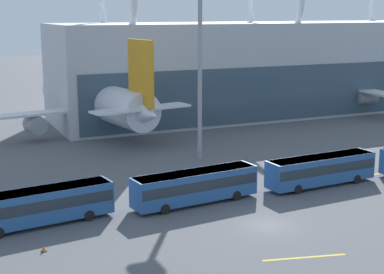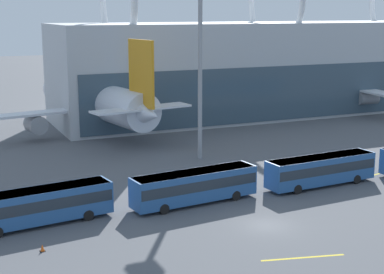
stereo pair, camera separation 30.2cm
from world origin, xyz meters
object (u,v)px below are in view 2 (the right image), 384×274
Objects in this scene: airliner_at_gate_far at (98,100)px; floodlight_mast at (200,46)px; airliner_parked_remote at (335,80)px; shuttle_bus_3 at (321,169)px; traffic_cone_1 at (42,248)px; shuttle_bus_2 at (195,185)px; shuttle_bus_1 at (39,204)px.

floodlight_mast reaches higher than airliner_at_gate_far.
floodlight_mast reaches higher than airliner_parked_remote.
shuttle_bus_3 reaches higher than traffic_cone_1.
shuttle_bus_2 is (-0.82, -38.59, -3.13)m from airliner_at_gate_far.
shuttle_bus_1 is at bearing 81.51° from traffic_cone_1.
airliner_at_gate_far is at bearing 106.84° from shuttle_bus_3.
shuttle_bus_3 is 21.85m from floodlight_mast.
shuttle_bus_2 reaches higher than traffic_cone_1.
shuttle_bus_1 is 0.59× the size of floodlight_mast.
airliner_at_gate_far is 64.02× the size of traffic_cone_1.
shuttle_bus_1 reaches higher than traffic_cone_1.
floodlight_mast reaches higher than shuttle_bus_3.
shuttle_bus_2 is at bearing -116.48° from floodlight_mast.
shuttle_bus_2 is 0.59× the size of floodlight_mast.
shuttle_bus_3 is 22.64× the size of traffic_cone_1.
shuttle_bus_3 is (15.08, -0.06, 0.00)m from shuttle_bus_2.
airliner_parked_remote is 65.04× the size of traffic_cone_1.
floodlight_mast is at bearing 109.36° from shuttle_bus_3.
floodlight_mast is (7.35, -22.19, 9.47)m from airliner_at_gate_far.
floodlight_mast is at bearing -171.57° from airliner_at_gate_far.
airliner_parked_remote is at bearing 25.75° from shuttle_bus_1.
shuttle_bus_3 is at bearing -6.18° from shuttle_bus_2.
airliner_parked_remote is at bearing 34.80° from shuttle_bus_2.
shuttle_bus_1 is at bearing 175.99° from shuttle_bus_3.
shuttle_bus_3 is 0.59× the size of floodlight_mast.
airliner_parked_remote is at bearing 36.52° from traffic_cone_1.
airliner_at_gate_far is at bearing 59.95° from shuttle_bus_1.
traffic_cone_1 is (-16.00, -5.88, -1.64)m from shuttle_bus_2.
floodlight_mast is (8.17, 16.40, 12.60)m from shuttle_bus_2.
shuttle_bus_2 is 15.08m from shuttle_bus_3.
shuttle_bus_2 is 1.01× the size of shuttle_bus_3.
traffic_cone_1 is at bearing 149.39° from airliner_at_gate_far.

